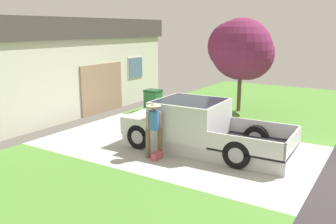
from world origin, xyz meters
TOP-DOWN VIEW (x-y plane):
  - pickup_truck at (0.09, 3.85)m, footprint 2.31×5.37m
  - person_with_hat at (-1.25, 4.51)m, footprint 0.45×0.45m
  - handbag at (-1.39, 4.31)m, footprint 0.40×0.18m
  - house_with_garage at (1.63, 12.89)m, footprint 11.09×6.31m
  - front_yard_tree at (5.72, 4.54)m, footprint 2.88×2.92m
  - wheeled_trash_bin at (3.73, 7.97)m, footprint 0.60×0.72m

SIDE VIEW (x-z plane):
  - handbag at x=-1.39m, z-range -0.09..0.35m
  - wheeled_trash_bin at x=3.73m, z-range 0.04..1.07m
  - pickup_truck at x=0.09m, z-range -0.08..1.51m
  - person_with_hat at x=-1.25m, z-range 0.14..1.83m
  - house_with_garage at x=1.63m, z-range 0.03..4.27m
  - front_yard_tree at x=5.72m, z-range 0.73..5.00m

